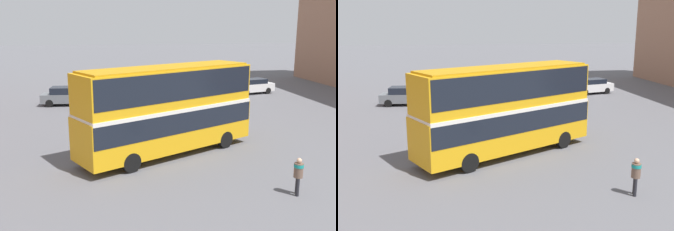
% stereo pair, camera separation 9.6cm
% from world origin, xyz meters
% --- Properties ---
extents(ground_plane, '(240.00, 240.00, 0.00)m').
position_xyz_m(ground_plane, '(0.00, 0.00, 0.00)').
color(ground_plane, '#5B5B60').
extents(double_decker_bus, '(10.23, 7.01, 4.80)m').
position_xyz_m(double_decker_bus, '(1.11, -0.60, 2.73)').
color(double_decker_bus, gold).
rests_on(double_decker_bus, ground_plane).
extents(pedestrian_foreground, '(0.52, 0.52, 1.61)m').
position_xyz_m(pedestrian_foreground, '(5.51, -6.76, 0.98)').
color(pedestrian_foreground, '#232328').
rests_on(pedestrian_foreground, ground_plane).
extents(parked_car_kerb_near, '(4.24, 2.16, 1.61)m').
position_xyz_m(parked_car_kerb_near, '(-5.56, 14.14, 0.81)').
color(parked_car_kerb_near, slate).
rests_on(parked_car_kerb_near, ground_plane).
extents(parked_car_kerb_far, '(4.60, 2.77, 1.52)m').
position_xyz_m(parked_car_kerb_far, '(12.94, 17.04, 0.78)').
color(parked_car_kerb_far, silver).
rests_on(parked_car_kerb_far, ground_plane).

